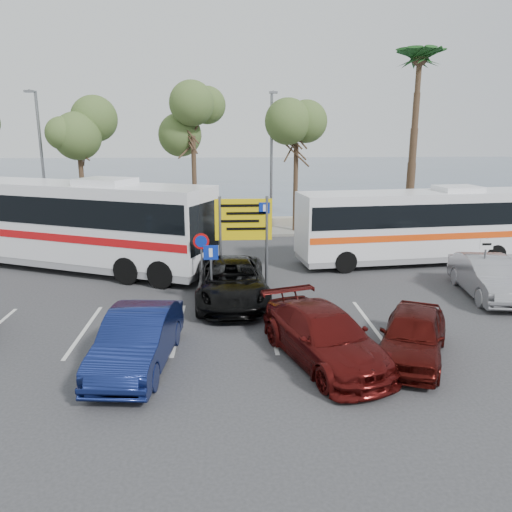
{
  "coord_description": "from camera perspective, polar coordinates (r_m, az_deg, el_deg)",
  "views": [
    {
      "loc": [
        0.34,
        -15.69,
        5.98
      ],
      "look_at": [
        1.47,
        3.0,
        1.3
      ],
      "focal_mm": 35.0,
      "sensor_mm": 36.0,
      "label": 1
    }
  ],
  "objects": [
    {
      "name": "suv_black",
      "position": [
        17.97,
        -2.81,
        -2.89
      ],
      "size": [
        2.62,
        5.48,
        1.51
      ],
      "primitive_type": "imported",
      "rotation": [
        0.0,
        0.0,
        0.02
      ],
      "color": "black",
      "rests_on": "ground"
    },
    {
      "name": "sign_taxi",
      "position": [
        20.13,
        24.68,
        -0.36
      ],
      "size": [
        0.5,
        0.07,
        2.2
      ],
      "color": "slate",
      "rests_on": "ground"
    },
    {
      "name": "car_silver_b",
      "position": [
        20.4,
        24.97,
        -2.18
      ],
      "size": [
        2.1,
        4.68,
        1.49
      ],
      "primitive_type": "imported",
      "rotation": [
        0.0,
        0.0,
        -0.12
      ],
      "color": "gray",
      "rests_on": "ground"
    },
    {
      "name": "ground",
      "position": [
        16.79,
        -4.43,
        -6.87
      ],
      "size": [
        120.0,
        120.0,
        0.0
      ],
      "primitive_type": "plane",
      "color": "#313133",
      "rests_on": "ground"
    },
    {
      "name": "sea",
      "position": [
        75.92,
        -3.75,
        9.48
      ],
      "size": [
        140.0,
        140.0,
        0.0
      ],
      "primitive_type": "plane",
      "color": "#3B4D5E",
      "rests_on": "ground"
    },
    {
      "name": "direction_sign",
      "position": [
        19.23,
        -1.42,
        3.39
      ],
      "size": [
        2.2,
        0.12,
        3.6
      ],
      "color": "slate",
      "rests_on": "ground"
    },
    {
      "name": "seawall",
      "position": [
        32.2,
        -4.02,
        3.83
      ],
      "size": [
        48.0,
        0.8,
        0.6
      ],
      "primitive_type": "cube",
      "color": "gray",
      "rests_on": "ground"
    },
    {
      "name": "palm_tree",
      "position": [
        31.95,
        18.18,
        20.36
      ],
      "size": [
        4.8,
        4.8,
        11.2
      ],
      "color": "#382619",
      "rests_on": "kerb_strip"
    },
    {
      "name": "pedestrian_far",
      "position": [
        23.15,
        6.8,
        0.96
      ],
      "size": [
        0.64,
        0.8,
        1.57
      ],
      "primitive_type": "imported",
      "rotation": [
        0.0,
        0.0,
        1.63
      ],
      "color": "#2D3344",
      "rests_on": "ground"
    },
    {
      "name": "car_maroon",
      "position": [
        13.52,
        7.83,
        -9.05
      ],
      "size": [
        3.42,
        5.25,
        1.41
      ],
      "primitive_type": "imported",
      "rotation": [
        0.0,
        0.0,
        0.32
      ],
      "color": "#500E0D",
      "rests_on": "ground"
    },
    {
      "name": "coach_bus_left",
      "position": [
        23.58,
        -20.3,
        3.17
      ],
      "size": [
        13.1,
        7.85,
        4.08
      ],
      "color": "white",
      "rests_on": "ground"
    },
    {
      "name": "sign_parking",
      "position": [
        17.09,
        -5.15,
        -1.32
      ],
      "size": [
        0.5,
        0.07,
        2.25
      ],
      "color": "slate",
      "rests_on": "ground"
    },
    {
      "name": "car_red",
      "position": [
        14.18,
        17.49,
        -8.56
      ],
      "size": [
        3.22,
        4.34,
        1.38
      ],
      "primitive_type": "imported",
      "rotation": [
        0.0,
        0.0,
        -0.45
      ],
      "color": "#3F0B09",
      "rests_on": "ground"
    },
    {
      "name": "kerb_strip",
      "position": [
        30.27,
        -4.04,
        2.74
      ],
      "size": [
        44.0,
        2.4,
        0.15
      ],
      "primitive_type": "cube",
      "color": "gray",
      "rests_on": "ground"
    },
    {
      "name": "street_lamp_right",
      "position": [
        29.36,
        1.78,
        11.33
      ],
      "size": [
        0.45,
        1.15,
        8.01
      ],
      "color": "slate",
      "rests_on": "kerb_strip"
    },
    {
      "name": "coach_bus_right",
      "position": [
        24.32,
        18.27,
        3.06
      ],
      "size": [
        11.6,
        3.74,
        3.55
      ],
      "color": "white",
      "rests_on": "ground"
    },
    {
      "name": "sign_no_stop",
      "position": [
        18.63,
        -6.26,
        0.27
      ],
      "size": [
        0.6,
        0.08,
        2.35
      ],
      "color": "slate",
      "rests_on": "ground"
    },
    {
      "name": "tree_left",
      "position": [
        30.84,
        -19.7,
        13.28
      ],
      "size": [
        3.2,
        3.2,
        7.2
      ],
      "color": "#382619",
      "rests_on": "kerb_strip"
    },
    {
      "name": "car_blue",
      "position": [
        13.47,
        -13.36,
        -9.24
      ],
      "size": [
        2.01,
        4.65,
        1.49
      ],
      "primitive_type": "imported",
      "rotation": [
        0.0,
        0.0,
        -0.1
      ],
      "color": "#111B4F",
      "rests_on": "ground"
    },
    {
      "name": "lane_markings",
      "position": [
        15.93,
        -8.63,
        -8.17
      ],
      "size": [
        12.02,
        4.2,
        0.01
      ],
      "primitive_type": null,
      "color": "silver",
      "rests_on": "ground"
    },
    {
      "name": "tree_mid",
      "position": [
        29.75,
        -7.26,
        15.22
      ],
      "size": [
        3.2,
        3.2,
        8.0
      ],
      "color": "#382619",
      "rests_on": "kerb_strip"
    },
    {
      "name": "street_lamp_left",
      "position": [
        31.02,
        -23.33,
        10.36
      ],
      "size": [
        0.45,
        1.15,
        8.01
      ],
      "color": "slate",
      "rests_on": "kerb_strip"
    },
    {
      "name": "tree_right",
      "position": [
        29.98,
        4.66,
        14.34
      ],
      "size": [
        3.2,
        3.2,
        7.4
      ],
      "color": "#382619",
      "rests_on": "kerb_strip"
    }
  ]
}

